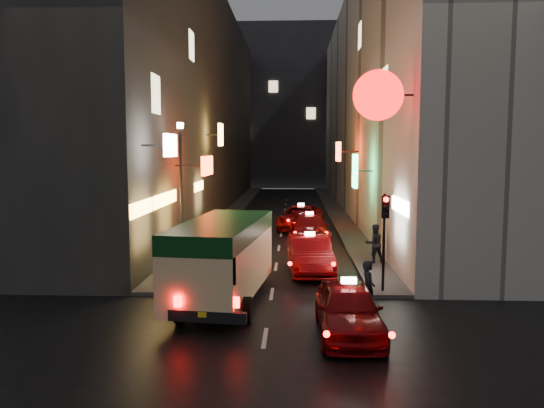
# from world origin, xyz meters

# --- Properties ---
(ground) EXTENTS (120.00, 120.00, 0.00)m
(ground) POSITION_xyz_m (0.00, 0.00, 0.00)
(ground) COLOR black
(ground) RESTS_ON ground
(building_left) EXTENTS (7.65, 52.00, 18.00)m
(building_left) POSITION_xyz_m (-8.00, 33.99, 9.00)
(building_left) COLOR #3B3936
(building_left) RESTS_ON ground
(building_right) EXTENTS (8.13, 52.00, 18.00)m
(building_right) POSITION_xyz_m (8.00, 33.99, 9.00)
(building_right) COLOR beige
(building_right) RESTS_ON ground
(building_far) EXTENTS (30.00, 10.00, 22.00)m
(building_far) POSITION_xyz_m (0.00, 66.00, 11.00)
(building_far) COLOR #38383D
(building_far) RESTS_ON ground
(sidewalk_left) EXTENTS (1.50, 52.00, 0.15)m
(sidewalk_left) POSITION_xyz_m (-4.25, 34.00, 0.07)
(sidewalk_left) COLOR #474542
(sidewalk_left) RESTS_ON ground
(sidewalk_right) EXTENTS (1.50, 52.00, 0.15)m
(sidewalk_right) POSITION_xyz_m (4.25, 34.00, 0.07)
(sidewalk_right) COLOR #474542
(sidewalk_right) RESTS_ON ground
(minibus) EXTENTS (3.07, 6.81, 2.83)m
(minibus) POSITION_xyz_m (-1.61, 7.28, 1.78)
(minibus) COLOR beige
(minibus) RESTS_ON ground
(taxi_near) EXTENTS (2.30, 5.44, 1.89)m
(taxi_near) POSITION_xyz_m (2.33, 4.36, 0.86)
(taxi_near) COLOR maroon
(taxi_near) RESTS_ON ground
(taxi_second) EXTENTS (2.79, 5.94, 2.01)m
(taxi_second) POSITION_xyz_m (1.46, 11.94, 0.92)
(taxi_second) COLOR maroon
(taxi_second) RESTS_ON ground
(taxi_third) EXTENTS (2.47, 5.75, 1.98)m
(taxi_third) POSITION_xyz_m (1.67, 19.43, 0.91)
(taxi_third) COLOR maroon
(taxi_third) RESTS_ON ground
(taxi_far) EXTENTS (3.19, 5.95, 1.97)m
(taxi_far) POSITION_xyz_m (1.24, 24.23, 0.90)
(taxi_far) COLOR maroon
(taxi_far) RESTS_ON ground
(pedestrian_crossing) EXTENTS (0.49, 0.71, 2.02)m
(pedestrian_crossing) POSITION_xyz_m (3.11, 5.99, 1.01)
(pedestrian_crossing) COLOR black
(pedestrian_crossing) RESTS_ON ground
(pedestrian_sidewalk) EXTENTS (0.82, 0.61, 1.96)m
(pedestrian_sidewalk) POSITION_xyz_m (4.40, 13.37, 1.13)
(pedestrian_sidewalk) COLOR black
(pedestrian_sidewalk) RESTS_ON sidewalk_right
(traffic_light) EXTENTS (0.26, 0.43, 3.50)m
(traffic_light) POSITION_xyz_m (4.00, 8.47, 2.69)
(traffic_light) COLOR black
(traffic_light) RESTS_ON sidewalk_right
(lamp_post) EXTENTS (0.28, 0.28, 6.22)m
(lamp_post) POSITION_xyz_m (-4.20, 13.00, 3.72)
(lamp_post) COLOR black
(lamp_post) RESTS_ON sidewalk_left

